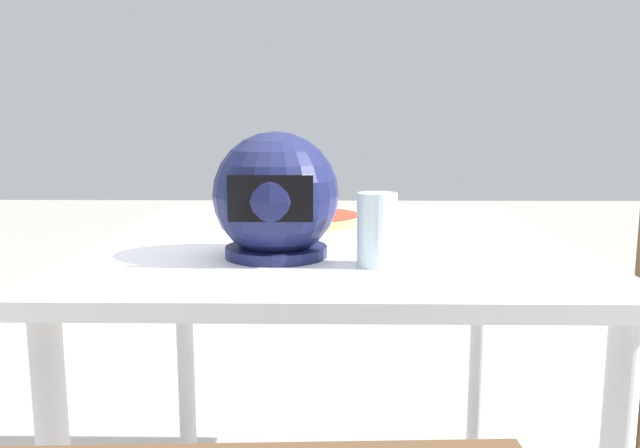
% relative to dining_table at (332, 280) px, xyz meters
% --- Properties ---
extents(dining_table, '(0.99, 1.00, 0.78)m').
position_rel_dining_table_xyz_m(dining_table, '(0.00, 0.00, 0.00)').
color(dining_table, white).
rests_on(dining_table, ground).
extents(pizza_plate, '(0.30, 0.30, 0.01)m').
position_rel_dining_table_xyz_m(pizza_plate, '(0.06, -0.14, 0.10)').
color(pizza_plate, white).
rests_on(pizza_plate, dining_table).
extents(pizza, '(0.27, 0.27, 0.05)m').
position_rel_dining_table_xyz_m(pizza, '(0.06, -0.14, 0.12)').
color(pizza, tan).
rests_on(pizza, pizza_plate).
extents(motorcycle_helmet, '(0.23, 0.23, 0.23)m').
position_rel_dining_table_xyz_m(motorcycle_helmet, '(0.11, 0.19, 0.20)').
color(motorcycle_helmet, '#191E4C').
rests_on(motorcycle_helmet, dining_table).
extents(drinking_glass, '(0.07, 0.07, 0.13)m').
position_rel_dining_table_xyz_m(drinking_glass, '(-0.08, 0.27, 0.16)').
color(drinking_glass, silver).
rests_on(drinking_glass, dining_table).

